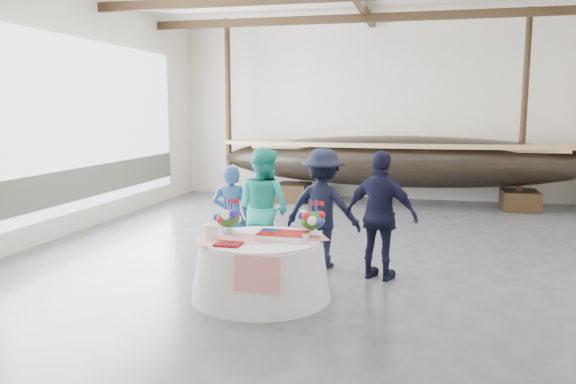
# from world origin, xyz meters

# --- Properties ---
(floor) EXTENTS (10.00, 12.00, 0.01)m
(floor) POSITION_xyz_m (0.00, 0.00, 0.00)
(floor) COLOR #3D3D42
(floor) RESTS_ON ground
(wall_back) EXTENTS (10.00, 0.02, 4.50)m
(wall_back) POSITION_xyz_m (0.00, 6.00, 2.25)
(wall_back) COLOR silver
(wall_back) RESTS_ON ground
(wall_front) EXTENTS (10.00, 0.02, 4.50)m
(wall_front) POSITION_xyz_m (0.00, -6.00, 2.25)
(wall_front) COLOR silver
(wall_front) RESTS_ON ground
(wall_left) EXTENTS (0.02, 12.00, 4.50)m
(wall_left) POSITION_xyz_m (-5.00, 0.00, 2.25)
(wall_left) COLOR silver
(wall_left) RESTS_ON ground
(pavilion_structure) EXTENTS (9.80, 11.76, 4.50)m
(pavilion_structure) POSITION_xyz_m (0.00, 0.84, 4.00)
(pavilion_structure) COLOR black
(pavilion_structure) RESTS_ON ground
(open_bay) EXTENTS (0.03, 7.00, 3.20)m
(open_bay) POSITION_xyz_m (-4.95, 1.00, 1.83)
(open_bay) COLOR silver
(open_bay) RESTS_ON ground
(longboat_display) EXTENTS (8.90, 1.78, 1.67)m
(longboat_display) POSITION_xyz_m (0.85, 4.94, 1.07)
(longboat_display) COLOR black
(longboat_display) RESTS_ON ground
(banquet_table) EXTENTS (1.71, 1.71, 0.74)m
(banquet_table) POSITION_xyz_m (-0.55, -2.24, 0.37)
(banquet_table) COLOR silver
(banquet_table) RESTS_ON ground
(tabletop_items) EXTENTS (1.66, 1.17, 0.40)m
(tabletop_items) POSITION_xyz_m (-0.54, -2.10, 0.89)
(tabletop_items) COLOR red
(tabletop_items) RESTS_ON banquet_table
(guest_woman_blue) EXTENTS (0.61, 0.46, 1.49)m
(guest_woman_blue) POSITION_xyz_m (-1.38, -0.97, 0.75)
(guest_woman_blue) COLOR #284D82
(guest_woman_blue) RESTS_ON ground
(guest_woman_teal) EXTENTS (1.06, 0.96, 1.76)m
(guest_woman_teal) POSITION_xyz_m (-0.87, -1.01, 0.88)
(guest_woman_teal) COLOR #21AE9B
(guest_woman_teal) RESTS_ON ground
(guest_man_left) EXTENTS (1.20, 0.79, 1.74)m
(guest_man_left) POSITION_xyz_m (-0.06, -0.72, 0.87)
(guest_man_left) COLOR black
(guest_man_left) RESTS_ON ground
(guest_man_right) EXTENTS (1.11, 0.74, 1.75)m
(guest_man_right) POSITION_xyz_m (0.81, -1.15, 0.88)
(guest_man_right) COLOR black
(guest_man_right) RESTS_ON ground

